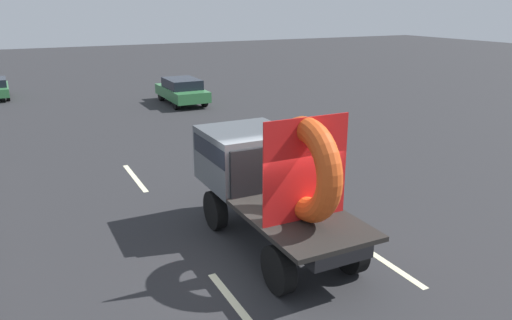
{
  "coord_description": "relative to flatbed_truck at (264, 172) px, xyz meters",
  "views": [
    {
      "loc": [
        -4.61,
        -8.51,
        5.33
      ],
      "look_at": [
        0.36,
        1.34,
        1.81
      ],
      "focal_mm": 34.39,
      "sensor_mm": 36.0,
      "label": 1
    }
  ],
  "objects": [
    {
      "name": "lane_dash_left_near",
      "position": [
        -1.77,
        -2.54,
        -1.63
      ],
      "size": [
        0.16,
        2.94,
        0.01
      ],
      "primitive_type": "cube",
      "rotation": [
        0.0,
        0.0,
        1.57
      ],
      "color": "beige",
      "rests_on": "ground_plane"
    },
    {
      "name": "lane_dash_right_near",
      "position": [
        1.77,
        -2.43,
        -1.63
      ],
      "size": [
        0.16,
        2.12,
        0.01
      ],
      "primitive_type": "cube",
      "rotation": [
        0.0,
        0.0,
        1.57
      ],
      "color": "beige",
      "rests_on": "ground_plane"
    },
    {
      "name": "ground_plane",
      "position": [
        -0.36,
        -0.93,
        -1.64
      ],
      "size": [
        120.0,
        120.0,
        0.0
      ],
      "primitive_type": "plane",
      "color": "#28282B"
    },
    {
      "name": "distant_sedan",
      "position": [
        3.55,
        16.57,
        -0.89
      ],
      "size": [
        1.84,
        4.29,
        1.4
      ],
      "color": "black",
      "rests_on": "ground_plane"
    },
    {
      "name": "lane_dash_left_far",
      "position": [
        -1.77,
        5.52,
        -1.63
      ],
      "size": [
        0.16,
        2.82,
        0.01
      ],
      "primitive_type": "cube",
      "rotation": [
        0.0,
        0.0,
        1.57
      ],
      "color": "beige",
      "rests_on": "ground_plane"
    },
    {
      "name": "flatbed_truck",
      "position": [
        0.0,
        0.0,
        0.0
      ],
      "size": [
        2.02,
        5.13,
        3.28
      ],
      "color": "black",
      "rests_on": "ground_plane"
    },
    {
      "name": "lane_dash_right_far",
      "position": [
        1.77,
        5.75,
        -1.63
      ],
      "size": [
        0.16,
        2.99,
        0.01
      ],
      "primitive_type": "cube",
      "rotation": [
        0.0,
        0.0,
        1.57
      ],
      "color": "beige",
      "rests_on": "ground_plane"
    }
  ]
}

